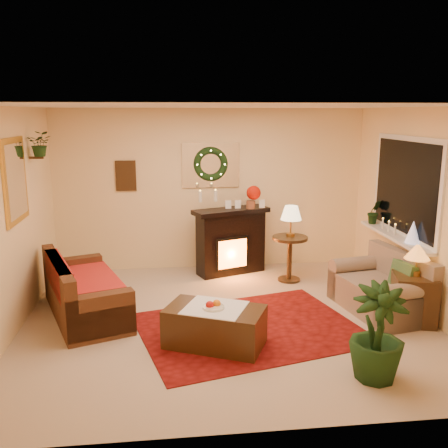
{
  "coord_description": "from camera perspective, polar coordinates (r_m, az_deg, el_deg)",
  "views": [
    {
      "loc": [
        -0.71,
        -5.77,
        2.54
      ],
      "look_at": [
        0.0,
        0.35,
        1.15
      ],
      "focal_mm": 40.0,
      "sensor_mm": 36.0,
      "label": 1
    }
  ],
  "objects": [
    {
      "name": "poinsettia",
      "position": [
        7.83,
        3.4,
        3.57
      ],
      "size": [
        0.22,
        0.22,
        0.22
      ],
      "primitive_type": "sphere",
      "color": "#B61404",
      "rests_on": "fireplace"
    },
    {
      "name": "sill_plant",
      "position": [
        7.81,
        16.8,
        1.43
      ],
      "size": [
        0.26,
        0.21,
        0.47
      ],
      "primitive_type": "imported",
      "color": "black",
      "rests_on": "window_sill"
    },
    {
      "name": "wall_front",
      "position": [
        3.79,
        4.54,
        -6.36
      ],
      "size": [
        5.0,
        5.0,
        0.0
      ],
      "primitive_type": "plane",
      "color": "#EFD88C",
      "rests_on": "ground"
    },
    {
      "name": "mini_tree",
      "position": [
        6.82,
        20.79,
        -0.83
      ],
      "size": [
        0.19,
        0.19,
        0.29
      ],
      "primitive_type": "cone",
      "color": "white",
      "rests_on": "window_sill"
    },
    {
      "name": "window_glass",
      "position": [
        7.14,
        19.95,
        3.98
      ],
      "size": [
        0.02,
        1.7,
        1.22
      ],
      "primitive_type": "cube",
      "color": "black",
      "rests_on": "wall_right"
    },
    {
      "name": "gold_mirror",
      "position": [
        6.37,
        -22.77,
        4.61
      ],
      "size": [
        0.03,
        0.84,
        1.0
      ],
      "primitive_type": "cube",
      "color": "gold",
      "rests_on": "wall_left"
    },
    {
      "name": "side_table_round",
      "position": [
        7.7,
        7.49,
        -4.12
      ],
      "size": [
        0.69,
        0.69,
        0.7
      ],
      "primitive_type": "cylinder",
      "rotation": [
        0.0,
        0.0,
        0.38
      ],
      "color": "#3F231B",
      "rests_on": "floor"
    },
    {
      "name": "wall_right",
      "position": [
        6.71,
        22.08,
        1.14
      ],
      "size": [
        4.5,
        4.5,
        0.0
      ],
      "primitive_type": "plane",
      "color": "#EFD88C",
      "rests_on": "ground"
    },
    {
      "name": "area_rug",
      "position": [
        6.1,
        2.91,
        -11.83
      ],
      "size": [
        2.92,
        2.46,
        0.01
      ],
      "primitive_type": "cube",
      "rotation": [
        0.0,
        0.0,
        0.25
      ],
      "color": "#511112",
      "rests_on": "floor"
    },
    {
      "name": "wall_art",
      "position": [
        8.08,
        -11.16,
        5.44
      ],
      "size": [
        0.32,
        0.03,
        0.48
      ],
      "primitive_type": "cube",
      "color": "#381E11",
      "rests_on": "wall_back"
    },
    {
      "name": "floor",
      "position": [
        6.34,
        0.37,
        -10.89
      ],
      "size": [
        5.0,
        5.0,
        0.0
      ],
      "primitive_type": "plane",
      "color": "beige",
      "rests_on": "ground"
    },
    {
      "name": "floor_palm",
      "position": [
        5.09,
        17.12,
        -12.08
      ],
      "size": [
        1.68,
        1.68,
        2.85
      ],
      "primitive_type": "imported",
      "rotation": [
        0.0,
        0.0,
        -0.05
      ],
      "color": "#225023",
      "rests_on": "floor"
    },
    {
      "name": "mantel_candle_a",
      "position": [
        7.72,
        -2.74,
        3.15
      ],
      "size": [
        0.06,
        0.06,
        0.17
      ],
      "primitive_type": "cylinder",
      "color": "white",
      "rests_on": "fireplace"
    },
    {
      "name": "hanging_plant",
      "position": [
        7.03,
        -20.17,
        7.3
      ],
      "size": [
        0.33,
        0.28,
        0.36
      ],
      "primitive_type": "imported",
      "color": "#194719",
      "rests_on": "wall_left"
    },
    {
      "name": "lamp_tiffany",
      "position": [
        6.46,
        21.13,
        -4.29
      ],
      "size": [
        0.3,
        0.3,
        0.44
      ],
      "primitive_type": "cone",
      "color": "orange",
      "rests_on": "end_table_square"
    },
    {
      "name": "window_sill",
      "position": [
        7.23,
        18.91,
        -1.34
      ],
      "size": [
        0.22,
        1.86,
        0.04
      ],
      "primitive_type": "cube",
      "color": "white",
      "rests_on": "wall_right"
    },
    {
      "name": "mantel_mirror",
      "position": [
        8.07,
        -1.54,
        6.73
      ],
      "size": [
        0.92,
        0.02,
        0.72
      ],
      "primitive_type": "cube",
      "color": "white",
      "rests_on": "wall_back"
    },
    {
      "name": "fruit_bowl",
      "position": [
        5.5,
        -1.22,
        -9.62
      ],
      "size": [
        0.24,
        0.24,
        0.05
      ],
      "primitive_type": "cylinder",
      "color": "silver",
      "rests_on": "coffee_table"
    },
    {
      "name": "fireplace",
      "position": [
        7.95,
        0.78,
        -1.79
      ],
      "size": [
        1.12,
        0.69,
        0.98
      ],
      "primitive_type": "cube",
      "rotation": [
        0.0,
        0.0,
        0.35
      ],
      "color": "black",
      "rests_on": "floor"
    },
    {
      "name": "loveseat",
      "position": [
        6.76,
        17.45,
        -6.17
      ],
      "size": [
        1.01,
        1.46,
        0.78
      ],
      "primitive_type": "cube",
      "rotation": [
        0.0,
        0.0,
        0.19
      ],
      "color": "gray",
      "rests_on": "floor"
    },
    {
      "name": "end_table_square",
      "position": [
        6.6,
        20.84,
        -8.27
      ],
      "size": [
        0.6,
        0.6,
        0.6
      ],
      "primitive_type": "cube",
      "rotation": [
        0.0,
        0.0,
        -0.27
      ],
      "color": "black",
      "rests_on": "floor"
    },
    {
      "name": "lamp_cream",
      "position": [
        7.57,
        7.64,
        -0.06
      ],
      "size": [
        0.32,
        0.32,
        0.48
      ],
      "primitive_type": "cone",
      "color": "beige",
      "rests_on": "side_table_round"
    },
    {
      "name": "wreath",
      "position": [
        8.03,
        -1.52,
        6.85
      ],
      "size": [
        0.55,
        0.11,
        0.55
      ],
      "primitive_type": "torus",
      "rotation": [
        1.57,
        0.0,
        0.0
      ],
      "color": "#194719",
      "rests_on": "wall_back"
    },
    {
      "name": "mantel_candle_b",
      "position": [
        7.77,
        -0.98,
        3.23
      ],
      "size": [
        0.06,
        0.06,
        0.17
      ],
      "primitive_type": "cylinder",
      "color": "beige",
      "rests_on": "fireplace"
    },
    {
      "name": "coffee_table",
      "position": [
        5.61,
        -1.05,
        -11.79
      ],
      "size": [
        1.2,
        0.96,
        0.44
      ],
      "primitive_type": "cube",
      "rotation": [
        0.0,
        0.0,
        -0.43
      ],
      "color": "black",
      "rests_on": "floor"
    },
    {
      "name": "red_throw",
      "position": [
        6.7,
        -15.54,
        -5.9
      ],
      "size": [
        0.75,
        1.21,
        0.02
      ],
      "primitive_type": "cube",
      "color": "red",
      "rests_on": "sofa"
    },
    {
      "name": "wall_left",
      "position": [
        6.16,
        -23.35,
        0.06
      ],
      "size": [
        4.5,
        4.5,
        0.0
      ],
      "primitive_type": "plane",
      "color": "#EFD88C",
      "rests_on": "ground"
    },
    {
      "name": "sofa",
      "position": [
        6.57,
        -15.58,
        -6.48
      ],
      "size": [
        1.34,
        1.93,
        0.76
      ],
      "primitive_type": "cube",
      "rotation": [
        0.0,
        0.0,
        0.35
      ],
      "color": "#45321D",
      "rests_on": "floor"
    },
    {
      "name": "ceiling",
      "position": [
        5.81,
        0.41,
        13.31
      ],
      "size": [
        5.0,
        5.0,
        0.0
      ],
      "primitive_type": "plane",
      "color": "white",
      "rests_on": "ground"
    },
    {
      "name": "window_frame",
      "position": [
        7.15,
        20.06,
        3.98
      ],
      "size": [
        0.03,
        1.86,
        1.36
      ],
      "primitive_type": "cube",
      "color": "white",
      "rests_on": "wall_right"
    },
    {
      "name": "wall_back",
      "position": [
        8.14,
        -1.54,
        3.95
      ],
      "size": [
        5.0,
        5.0,
        0.0
      ],
      "primitive_type": "plane",
      "color": "#EFD88C",
      "rests_on": "ground"
    }
  ]
}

